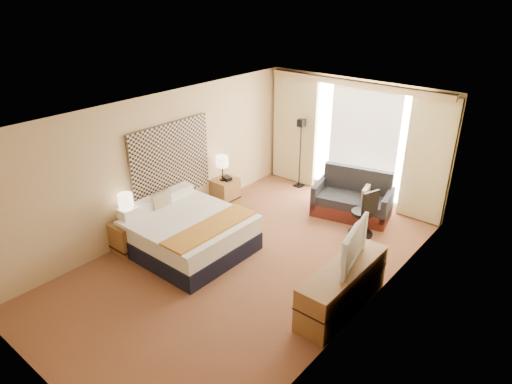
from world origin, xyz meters
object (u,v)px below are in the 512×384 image
Objects in this scene: floor_lamp at (301,140)px; lamp_left at (125,201)px; television at (348,244)px; bed at (188,233)px; lamp_right at (222,162)px; desk_chair at (364,215)px; loveseat at (353,201)px; nightstand_right at (225,191)px; media_dresser at (343,287)px; nightstand_left at (128,237)px.

lamp_left is at bearing -99.76° from floor_lamp.
television is (3.65, 1.14, 0.03)m from lamp_left.
television reaches higher than bed.
desk_chair is at bearing 13.37° from lamp_right.
floor_lamp is (-0.09, 3.56, 0.79)m from bed.
lamp_right is (-2.38, -1.32, 0.66)m from loveseat.
loveseat is 0.85m from desk_chair.
nightstand_right is at bearing -112.39° from floor_lamp.
loveseat is (1.58, 3.07, -0.03)m from bed.
media_dresser is 0.92× the size of bed.
media_dresser is 1.12× the size of floor_lamp.
bed is 3.57× the size of lamp_left.
loveseat is at bearing 57.54° from nightstand_left.
desk_chair is 3.08m from lamp_right.
nightstand_left is 1.06m from bed.
bed reaches higher than nightstand_left.
nightstand_right is at bearing 93.10° from lamp_right.
television reaches higher than media_dresser.
bed is 2.96m from television.
media_dresser is 1.09× the size of loveseat.
lamp_left reaches higher than loveseat.
desk_chair is 1.77× the size of lamp_right.
floor_lamp is 1.55× the size of television.
lamp_left reaches higher than nightstand_left.
nightstand_left is 1.00× the size of nightstand_right.
floor_lamp is 4.24m from television.
lamp_right is at bearing 89.91° from nightstand_left.
loveseat is at bearing 13.95° from television.
loveseat is 4.46m from lamp_left.
nightstand_right is 3.97m from media_dresser.
floor_lamp is (-1.67, 0.50, 0.83)m from loveseat.
nightstand_left is 0.31× the size of media_dresser.
lamp_left is 1.00× the size of lamp_right.
nightstand_left and nightstand_right have the same top height.
loveseat is 1.73× the size of desk_chair.
media_dresser is 2.21m from desk_chair.
lamp_right is 0.52× the size of television.
loveseat reaches higher than nightstand_left.
media_dresser is 3.32× the size of lamp_right.
nightstand_left is 3.90m from television.
bed is (0.81, -1.82, 0.07)m from nightstand_right.
nightstand_right is at bearing -165.56° from loveseat.
floor_lamp is at bearing 68.47° from lamp_right.
floor_lamp reaches higher than media_dresser.
nightstand_left is at bearing -90.09° from lamp_right.
desk_chair is 0.92× the size of television.
desk_chair is at bearing 48.81° from bed.
floor_lamp is (-2.98, 3.20, 0.79)m from media_dresser.
floor_lamp reaches higher than lamp_right.
bed is 1.18× the size of loveseat.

